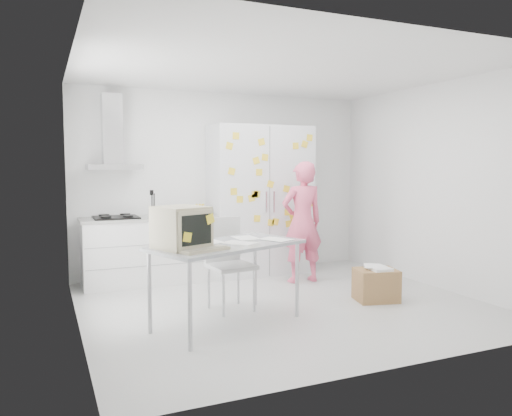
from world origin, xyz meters
name	(u,v)px	position (x,y,z in m)	size (l,w,h in m)	color
floor	(283,305)	(0.00, 0.00, -0.01)	(4.50, 4.00, 0.02)	silver
walls	(258,187)	(0.00, 0.72, 1.35)	(4.52, 4.01, 2.70)	white
ceiling	(284,69)	(0.00, 0.00, 2.70)	(4.50, 4.00, 0.02)	white
counter_run	(150,249)	(-1.20, 1.70, 0.47)	(1.84, 0.63, 1.28)	white
range_hood	(113,140)	(-1.65, 1.84, 1.96)	(0.70, 0.48, 1.01)	silver
tall_cabinet	(260,200)	(0.45, 1.67, 1.10)	(1.50, 0.68, 2.20)	silver
person	(302,222)	(0.75, 0.93, 0.84)	(0.61, 0.40, 1.68)	#EF5C7F
desk	(199,236)	(-1.16, -0.50, 0.94)	(1.73, 1.28, 1.24)	#979BA1
chair	(228,258)	(-0.64, 0.12, 0.58)	(0.52, 0.52, 1.03)	silver
cardboard_box	(376,284)	(1.10, -0.29, 0.20)	(0.55, 0.48, 0.42)	#A07645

